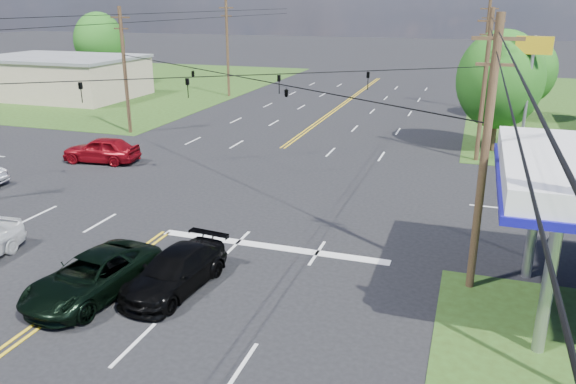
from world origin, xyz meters
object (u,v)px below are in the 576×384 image
(pole_left_far, at_px, (227,48))
(pole_ne, at_px, (484,84))
(retail_nw, at_px, (61,78))
(pole_nw, at_px, (125,69))
(pickup_dkgreen, at_px, (93,276))
(pole_right_far, at_px, (485,54))
(suv_black, at_px, (175,271))
(tree_right_b, at_px, (527,71))
(tree_right_a, at_px, (500,80))
(pole_se, at_px, (484,156))
(tree_far_l, at_px, (99,41))

(pole_left_far, bearing_deg, pole_ne, -36.16)
(retail_nw, xyz_separation_m, pole_left_far, (17.00, 6.00, 3.17))
(pole_nw, bearing_deg, pickup_dkgreen, -59.35)
(pole_left_far, xyz_separation_m, pole_right_far, (26.00, 0.00, 0.00))
(retail_nw, relative_size, suv_black, 3.29)
(suv_black, bearing_deg, tree_right_b, 75.97)
(retail_nw, height_order, pickup_dkgreen, retail_nw)
(retail_nw, relative_size, tree_right_a, 1.96)
(pickup_dkgreen, bearing_deg, pole_left_far, 115.29)
(retail_nw, height_order, tree_right_b, tree_right_b)
(pole_ne, distance_m, pickup_dkgreen, 26.32)
(pickup_dkgreen, relative_size, suv_black, 1.09)
(retail_nw, distance_m, pole_se, 53.09)
(pole_nw, xyz_separation_m, pole_ne, (26.00, 0.00, 0.00))
(retail_nw, distance_m, suv_black, 47.75)
(retail_nw, relative_size, pole_right_far, 1.60)
(tree_right_b, relative_size, suv_black, 1.46)
(pole_se, distance_m, pole_nw, 31.62)
(pole_right_far, height_order, tree_right_a, pole_right_far)
(pole_left_far, distance_m, tree_right_a, 31.39)
(pole_ne, distance_m, tree_right_a, 3.16)
(pole_ne, xyz_separation_m, suv_black, (-10.00, -21.49, -4.21))
(pole_se, xyz_separation_m, pole_left_far, (-26.00, 37.00, 0.25))
(pole_nw, distance_m, tree_far_l, 29.83)
(pole_se, relative_size, tree_far_l, 1.09)
(retail_nw, bearing_deg, tree_right_a, -12.80)
(pole_left_far, distance_m, pickup_dkgreen, 44.14)
(pole_right_far, bearing_deg, pole_nw, -143.84)
(tree_right_b, bearing_deg, pole_left_far, 172.28)
(pole_left_far, bearing_deg, tree_far_l, 168.11)
(pickup_dkgreen, bearing_deg, retail_nw, 137.83)
(tree_right_a, relative_size, pickup_dkgreen, 1.54)
(pole_ne, relative_size, suv_black, 1.95)
(pole_ne, height_order, suv_black, pole_ne)
(pole_se, bearing_deg, tree_right_b, 83.95)
(retail_nw, height_order, tree_right_a, tree_right_a)
(tree_right_b, xyz_separation_m, suv_black, (-13.50, -36.49, -3.51))
(pole_right_far, relative_size, tree_far_l, 1.15)
(pickup_dkgreen, bearing_deg, pole_nw, 128.03)
(pole_se, xyz_separation_m, suv_black, (-10.00, -3.49, -4.21))
(pole_ne, height_order, tree_right_a, pole_ne)
(tree_right_b, height_order, suv_black, tree_right_b)
(pole_nw, height_order, pole_ne, same)
(pole_se, relative_size, pole_ne, 1.00)
(pole_ne, bearing_deg, suv_black, -114.95)
(tree_right_a, relative_size, tree_right_b, 1.15)
(pickup_dkgreen, height_order, suv_black, pickup_dkgreen)
(pole_right_far, distance_m, tree_right_b, 5.40)
(retail_nw, distance_m, pickup_dkgreen, 47.04)
(pole_nw, height_order, suv_black, pole_nw)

